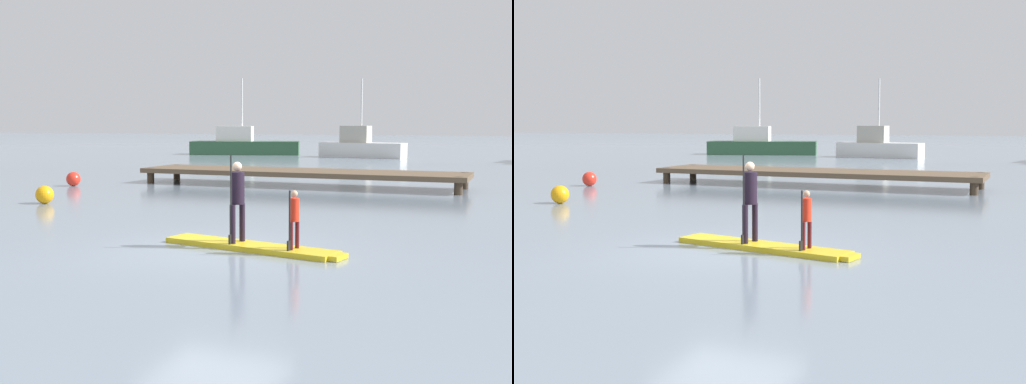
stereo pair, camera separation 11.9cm
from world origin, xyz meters
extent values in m
plane|color=gray|center=(0.00, 0.00, 0.00)|extent=(240.00, 240.00, 0.00)
cube|color=gold|center=(0.58, 0.25, 0.05)|extent=(3.62, 1.33, 0.10)
cube|color=gold|center=(2.37, -0.10, 0.05)|extent=(0.32, 0.50, 0.09)
cylinder|color=black|center=(0.34, 0.46, 0.47)|extent=(0.11, 0.11, 0.73)
cylinder|color=black|center=(0.28, 0.14, 0.47)|extent=(0.11, 0.11, 0.73)
cylinder|color=black|center=(0.31, 0.30, 1.14)|extent=(0.32, 0.32, 0.61)
sphere|color=beige|center=(0.31, 0.30, 1.55)|extent=(0.18, 0.18, 0.18)
cylinder|color=black|center=(0.27, 0.10, 0.94)|extent=(0.03, 0.03, 1.67)
cube|color=black|center=(0.27, 0.10, 0.19)|extent=(0.06, 0.14, 0.18)
cylinder|color=#4C1419|center=(1.56, 0.17, 0.35)|extent=(0.08, 0.08, 0.51)
cylinder|color=#4C1419|center=(1.52, -0.05, 0.35)|extent=(0.08, 0.08, 0.51)
cylinder|color=red|center=(1.54, 0.06, 0.81)|extent=(0.22, 0.22, 0.42)
sphere|color=tan|center=(1.54, 0.06, 1.10)|extent=(0.12, 0.12, 0.12)
cylinder|color=black|center=(1.51, -0.10, 0.64)|extent=(0.03, 0.03, 1.08)
cube|color=black|center=(1.51, -0.10, 0.19)|extent=(0.06, 0.14, 0.18)
cube|color=#2D5638|center=(-14.59, 35.41, 0.50)|extent=(8.48, 4.77, 1.00)
cube|color=white|center=(-15.33, 35.19, 1.56)|extent=(3.10, 2.71, 1.13)
cylinder|color=silver|center=(-14.82, 35.34, 3.91)|extent=(0.12, 0.12, 3.56)
cube|color=silver|center=(-5.36, 34.32, 0.51)|extent=(5.95, 2.23, 1.02)
cube|color=#B2AD9E|center=(-5.85, 34.37, 1.60)|extent=(2.06, 1.33, 1.16)
cylinder|color=silver|center=(-5.46, 34.33, 3.78)|extent=(0.12, 0.12, 3.20)
cube|color=brown|center=(-2.62, 12.75, 0.51)|extent=(12.33, 2.72, 0.18)
cylinder|color=#473828|center=(-8.49, 11.69, 0.30)|extent=(0.28, 0.28, 0.60)
cylinder|color=#473828|center=(-8.49, 13.81, 0.30)|extent=(0.28, 0.28, 0.60)
cylinder|color=#473828|center=(3.24, 11.69, 0.30)|extent=(0.28, 0.28, 0.60)
cylinder|color=#473828|center=(3.24, 13.81, 0.30)|extent=(0.28, 0.28, 0.60)
sphere|color=orange|center=(-7.79, 4.57, 0.27)|extent=(0.53, 0.53, 0.53)
sphere|color=red|center=(-10.49, 9.44, 0.27)|extent=(0.54, 0.54, 0.54)
camera|label=1|loc=(5.44, -11.26, 2.36)|focal=47.21mm
camera|label=2|loc=(5.55, -11.22, 2.36)|focal=47.21mm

